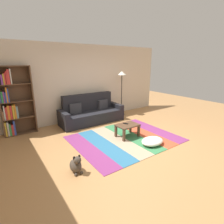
{
  "coord_description": "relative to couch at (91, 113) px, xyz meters",
  "views": [
    {
      "loc": [
        -2.88,
        -3.34,
        2.1
      ],
      "look_at": [
        0.01,
        0.8,
        0.65
      ],
      "focal_mm": 28.11,
      "sensor_mm": 36.0,
      "label": 1
    }
  ],
  "objects": [
    {
      "name": "back_wall",
      "position": [
        0.05,
        0.53,
        1.01
      ],
      "size": [
        6.8,
        0.1,
        2.7
      ],
      "primitive_type": "cube",
      "color": "beige",
      "rests_on": "ground_plane"
    },
    {
      "name": "dog",
      "position": [
        -1.69,
        -2.5,
        -0.18
      ],
      "size": [
        0.22,
        0.35,
        0.4
      ],
      "color": "#473D33",
      "rests_on": "ground_plane"
    },
    {
      "name": "ground_plane",
      "position": [
        0.05,
        -2.02,
        -0.34
      ],
      "size": [
        14.0,
        14.0,
        0.0
      ],
      "primitive_type": "plane",
      "color": "#B27F4C"
    },
    {
      "name": "tv_remote",
      "position": [
        0.21,
        -1.69,
        0.05
      ],
      "size": [
        0.11,
        0.15,
        0.02
      ],
      "primitive_type": "cube",
      "rotation": [
        0.0,
        0.0,
        0.51
      ],
      "color": "black",
      "rests_on": "coffee_table"
    },
    {
      "name": "standing_lamp",
      "position": [
        1.46,
        0.11,
        1.12
      ],
      "size": [
        0.32,
        0.32,
        1.75
      ],
      "color": "black",
      "rests_on": "ground_plane"
    },
    {
      "name": "bookshelf",
      "position": [
        -2.37,
        0.28,
        0.63
      ],
      "size": [
        0.9,
        0.28,
        2.01
      ],
      "color": "brown",
      "rests_on": "ground_plane"
    },
    {
      "name": "rug",
      "position": [
        0.09,
        -1.82,
        -0.33
      ],
      "size": [
        2.82,
        2.23,
        0.01
      ],
      "color": "#843370",
      "rests_on": "ground_plane"
    },
    {
      "name": "coffee_table",
      "position": [
        0.22,
        -1.76,
        -0.03
      ],
      "size": [
        0.62,
        0.45,
        0.37
      ],
      "color": "#513826",
      "rests_on": "rug"
    },
    {
      "name": "pouf",
      "position": [
        0.44,
        -2.53,
        -0.24
      ],
      "size": [
        0.62,
        0.47,
        0.18
      ],
      "primitive_type": "ellipsoid",
      "color": "white",
      "rests_on": "rug"
    },
    {
      "name": "couch",
      "position": [
        0.0,
        0.0,
        0.0
      ],
      "size": [
        2.26,
        0.8,
        1.0
      ],
      "color": "black",
      "rests_on": "ground_plane"
    }
  ]
}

